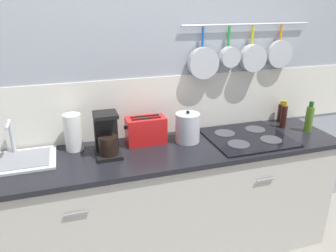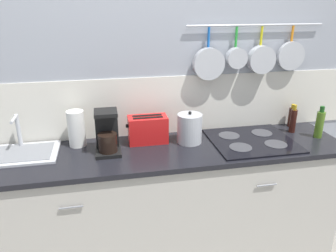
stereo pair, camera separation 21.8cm
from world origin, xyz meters
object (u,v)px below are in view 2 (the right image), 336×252
(paper_towel_roll, at_px, (76,129))
(toaster, at_px, (148,129))
(kettle, at_px, (190,128))
(bottle_cooking_wine, at_px, (293,120))
(bottle_olive_oil, at_px, (292,117))
(bottle_hot_sauce, at_px, (320,124))
(coffee_maker, at_px, (107,135))

(paper_towel_roll, bearing_deg, toaster, -4.46)
(paper_towel_roll, relative_size, kettle, 1.08)
(bottle_cooking_wine, bearing_deg, kettle, -178.08)
(paper_towel_roll, relative_size, bottle_olive_oil, 1.39)
(toaster, relative_size, kettle, 1.25)
(bottle_cooking_wine, relative_size, bottle_hot_sauce, 0.91)
(kettle, distance_m, bottle_hot_sauce, 0.97)
(paper_towel_roll, distance_m, bottle_olive_oil, 1.68)
(toaster, relative_size, bottle_cooking_wine, 1.33)
(bottle_olive_oil, height_order, bottle_hot_sauce, bottle_hot_sauce)
(bottle_cooking_wine, distance_m, bottle_hot_sauce, 0.19)
(paper_towel_roll, xyz_separation_m, coffee_maker, (0.21, -0.14, -0.01))
(paper_towel_roll, relative_size, toaster, 0.87)
(paper_towel_roll, height_order, bottle_olive_oil, paper_towel_roll)
(paper_towel_roll, relative_size, bottle_hot_sauce, 1.06)
(paper_towel_roll, relative_size, bottle_cooking_wine, 1.15)
(kettle, bearing_deg, bottle_hot_sauce, -6.05)
(bottle_cooking_wine, bearing_deg, bottle_olive_oil, 61.76)
(coffee_maker, bearing_deg, bottle_cooking_wine, 2.75)
(kettle, relative_size, bottle_hot_sauce, 0.98)
(coffee_maker, distance_m, toaster, 0.30)
(paper_towel_roll, height_order, bottle_cooking_wine, paper_towel_roll)
(coffee_maker, bearing_deg, paper_towel_roll, 145.97)
(bottle_cooking_wine, bearing_deg, bottle_hot_sauce, -43.85)
(paper_towel_roll, height_order, kettle, paper_towel_roll)
(bottle_olive_oil, bearing_deg, coffee_maker, -172.71)
(paper_towel_roll, bearing_deg, bottle_hot_sauce, -6.58)
(coffee_maker, relative_size, bottle_cooking_wine, 1.32)
(bottle_olive_oil, bearing_deg, bottle_cooking_wine, -118.24)
(coffee_maker, relative_size, kettle, 1.23)
(kettle, distance_m, bottle_olive_oil, 0.90)
(coffee_maker, relative_size, bottle_hot_sauce, 1.20)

